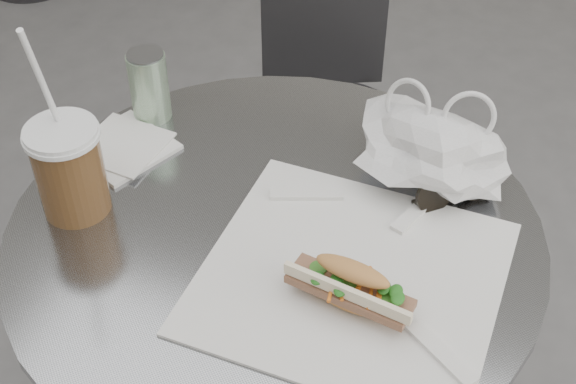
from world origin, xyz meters
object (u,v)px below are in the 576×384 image
(chair_far, at_px, (325,158))
(sunglasses, at_px, (454,190))
(banh_mi, at_px, (351,287))
(iced_coffee, at_px, (69,168))
(cafe_table, at_px, (276,346))
(drink_can, at_px, (149,86))

(chair_far, relative_size, sunglasses, 6.21)
(banh_mi, bearing_deg, iced_coffee, -176.13)
(cafe_table, height_order, drink_can, drink_can)
(sunglasses, distance_m, drink_can, 0.51)
(drink_can, bearing_deg, cafe_table, -32.24)
(chair_far, xyz_separation_m, drink_can, (-0.15, -0.49, 0.49))
(sunglasses, bearing_deg, banh_mi, -151.95)
(iced_coffee, bearing_deg, drink_can, 89.82)
(cafe_table, distance_m, banh_mi, 0.35)
(iced_coffee, bearing_deg, cafe_table, 11.39)
(cafe_table, distance_m, drink_can, 0.47)
(chair_far, bearing_deg, cafe_table, 77.80)
(chair_far, relative_size, drink_can, 5.74)
(chair_far, relative_size, banh_mi, 3.26)
(chair_far, xyz_separation_m, sunglasses, (0.35, -0.53, 0.45))
(banh_mi, bearing_deg, chair_far, 118.82)
(chair_far, bearing_deg, iced_coffee, 54.91)
(cafe_table, relative_size, chair_far, 1.11)
(cafe_table, height_order, chair_far, cafe_table)
(cafe_table, bearing_deg, drink_can, 147.76)
(chair_far, xyz_separation_m, iced_coffee, (-0.15, -0.73, 0.51))
(sunglasses, xyz_separation_m, drink_can, (-0.51, 0.04, 0.04))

